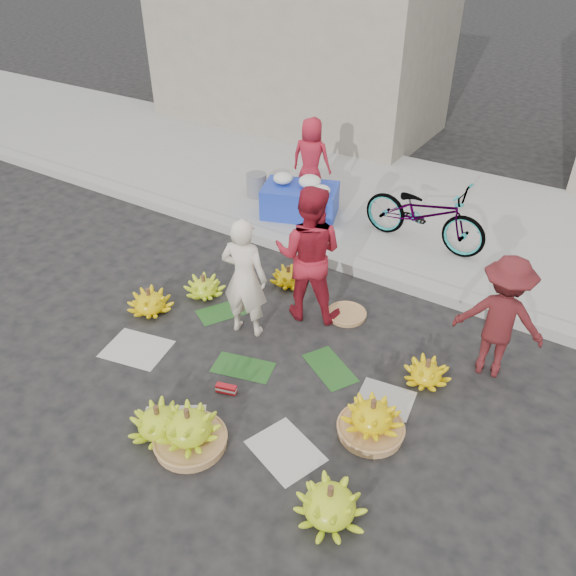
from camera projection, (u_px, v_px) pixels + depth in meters
The scene contains 23 objects.
ground at pixel (261, 361), 6.19m from camera, with size 80.00×80.00×0.00m, color black.
curb at pixel (353, 266), 7.68m from camera, with size 40.00×0.25×0.15m, color #999790.
sidewalk at pixel (412, 209), 9.15m from camera, with size 40.00×4.00×0.12m, color #999790.
building_left at pixel (298, 29), 11.85m from camera, with size 6.00×3.00×4.00m, color gray.
newspaper_scatter at pixel (216, 405), 5.63m from camera, with size 3.20×1.80×0.00m, color beige, non-canonical shape.
banana_leaves at pixel (264, 347), 6.37m from camera, with size 2.00×1.00×0.00m, color #1A4A18, non-canonical shape.
banana_bunch_0 at pixel (150, 302), 6.86m from camera, with size 0.59×0.59×0.34m.
banana_bunch_1 at pixel (158, 421), 5.26m from camera, with size 0.60×0.60×0.34m.
banana_bunch_2 at pixel (189, 430), 5.11m from camera, with size 0.76×0.76×0.46m.
banana_bunch_3 at pixel (330, 504), 4.52m from camera, with size 0.78×0.78×0.37m.
banana_bunch_4 at pixel (372, 419), 5.23m from camera, with size 0.65×0.65×0.43m.
banana_bunch_5 at pixel (427, 373), 5.85m from camera, with size 0.58×0.58×0.29m.
banana_bunch_6 at pixel (204, 287), 7.15m from camera, with size 0.60×0.60×0.30m.
banana_bunch_7 at pixel (288, 277), 7.36m from camera, with size 0.46×0.46×0.29m.
basket_spare at pixel (347, 315), 6.84m from camera, with size 0.46×0.46×0.05m, color #A87546.
incense_stack at pixel (226, 389), 5.75m from camera, with size 0.21×0.07×0.09m, color red.
vendor_cream at pixel (245, 278), 6.23m from camera, with size 0.53×0.35×1.46m, color white.
vendor_red at pixel (309, 254), 6.44m from camera, with size 0.82×0.64×1.68m, color red.
man_striped at pixel (501, 318), 5.68m from camera, with size 0.90×0.52×1.39m, color maroon.
flower_table at pixel (300, 199), 8.70m from camera, with size 1.31×1.05×0.66m.
grey_bucket at pixel (257, 185), 9.33m from camera, with size 0.34×0.34×0.38m, color slate.
flower_vendor at pixel (311, 159), 9.02m from camera, with size 0.65×0.42×1.33m, color red.
bicycle at pixel (425, 213), 7.84m from camera, with size 1.81×0.63×0.95m, color gray.
Camera 1 is at (2.76, -3.77, 4.15)m, focal length 35.00 mm.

